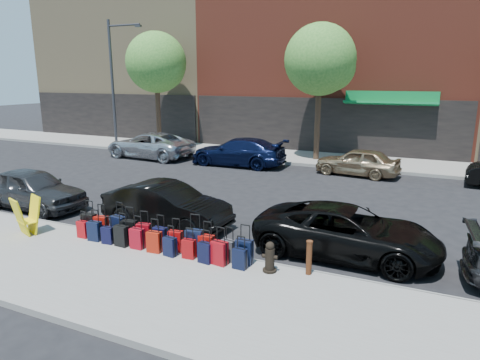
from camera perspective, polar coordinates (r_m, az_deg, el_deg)
The scene contains 40 objects.
ground at distance 15.81m, azimuth -0.53°, elevation -3.40°, with size 120.00×120.00×0.00m, color black.
sidewalk_near at distance 10.65m, azimuth -15.86°, elevation -12.20°, with size 60.00×4.00×0.15m, color gray.
sidewalk_far at distance 24.96m, azimuth 9.25°, elevation 2.91°, with size 60.00×4.00×0.15m, color gray.
curb_near at distance 12.11m, azimuth -9.65°, elevation -8.64°, with size 60.00×0.08×0.15m, color gray.
curb_far at distance 23.05m, azimuth 7.90°, elevation 2.08°, with size 60.00×0.08×0.15m, color gray.
building_left at distance 38.95m, azimuth -11.28°, elevation 18.28°, with size 15.00×12.12×16.00m.
tree_left at distance 28.34m, azimuth -10.88°, elevation 14.95°, with size 3.80×3.80×7.27m.
tree_center at distance 23.91m, azimuth 10.95°, elevation 15.24°, with size 3.80×3.80×7.27m.
streetlight at distance 29.58m, azimuth -16.40°, elevation 13.13°, with size 2.59×0.18×8.00m.
suitcase_front_0 at distance 13.18m, azimuth -19.47°, elevation -5.57°, with size 0.43×0.24×1.02m.
suitcase_front_1 at distance 12.97m, azimuth -18.01°, elevation -5.86°, with size 0.41×0.26×0.94m.
suitcase_front_2 at distance 12.58m, azimuth -15.86°, elevation -6.12°, with size 0.48×0.31×1.07m.
suitcase_front_3 at distance 12.29m, azimuth -14.52°, elevation -6.61°, with size 0.44×0.28×1.00m.
suitcase_front_4 at distance 12.05m, azimuth -12.67°, elevation -7.02°, with size 0.42×0.28×0.93m.
suitcase_front_5 at distance 11.74m, azimuth -10.62°, elevation -7.53°, with size 0.38×0.21×0.90m.
suitcase_front_6 at distance 11.44m, azimuth -8.58°, elevation -8.04°, with size 0.39×0.24×0.88m.
suitcase_front_7 at distance 11.14m, azimuth -6.08°, elevation -8.25°, with size 0.47×0.30×1.07m.
suitcase_front_8 at distance 10.99m, azimuth -4.48°, elevation -8.77°, with size 0.39×0.21×0.93m.
suitcase_front_9 at distance 10.76m, azimuth -1.57°, elevation -9.34°, with size 0.39×0.26×0.87m.
suitcase_front_10 at distance 10.56m, azimuth 0.56°, elevation -9.56°, with size 0.42×0.24×1.00m.
suitcase_back_0 at distance 13.03m, azimuth -20.19°, elevation -6.19°, with size 0.32×0.19×0.78m.
suitcase_back_1 at distance 12.68m, azimuth -18.81°, elevation -6.46°, with size 0.39×0.24×0.89m.
suitcase_back_2 at distance 12.36m, azimuth -17.22°, elevation -7.04°, with size 0.34×0.22×0.77m.
suitcase_back_3 at distance 12.07m, azimuth -15.49°, elevation -7.19°, with size 0.40×0.25×0.92m.
suitcase_back_4 at distance 11.80m, azimuth -13.53°, elevation -7.58°, with size 0.38×0.22×0.90m.
suitcase_back_5 at distance 11.47m, azimuth -11.35°, elevation -8.09°, with size 0.39×0.25×0.90m.
suitcase_back_6 at distance 11.17m, azimuth -9.31°, elevation -8.75°, with size 0.36×0.24×0.80m.
suitcase_back_7 at distance 10.98m, azimuth -6.83°, elevation -9.10°, with size 0.34×0.21×0.79m.
suitcase_back_8 at distance 10.69m, azimuth -4.65°, elevation -9.63°, with size 0.37×0.24×0.83m.
suitcase_back_9 at distance 10.55m, azimuth -2.77°, elevation -9.70°, with size 0.42×0.28×0.94m.
suitcase_back_10 at distance 10.34m, azimuth -0.01°, elevation -10.44°, with size 0.35×0.22×0.81m.
fire_hydrant at distance 10.19m, azimuth 4.00°, elevation -10.31°, with size 0.38×0.33×0.74m.
bollard at distance 10.13m, azimuth 9.19°, elevation -10.11°, with size 0.15×0.15×0.82m.
display_rack at distance 13.86m, azimuth -26.55°, elevation -4.33°, with size 0.80×0.84×1.09m.
car_near_0 at distance 17.00m, azimuth -25.94°, elevation -1.06°, with size 1.70×4.23×1.44m, color #38383A.
car_near_1 at distance 13.66m, azimuth -9.74°, elevation -3.33°, with size 1.45×4.17×1.37m, color black.
car_near_2 at distance 11.62m, azimuth 14.05°, elevation -6.70°, with size 2.21×4.80×1.33m, color black.
car_far_0 at distance 25.63m, azimuth -11.95°, elevation 4.58°, with size 2.46×5.33×1.48m, color silver.
car_far_1 at distance 22.78m, azimuth -0.25°, elevation 3.78°, with size 2.08×5.11×1.48m, color #0B1334.
car_far_2 at distance 21.22m, azimuth 15.39°, elevation 2.37°, with size 1.58×3.93×1.34m, color tan.
Camera 1 is at (6.41, -13.69, 4.61)m, focal length 32.00 mm.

